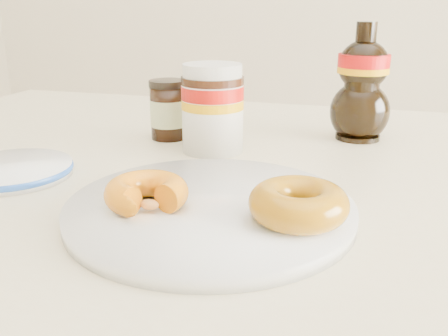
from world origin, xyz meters
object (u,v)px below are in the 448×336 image
(dining_table, at_px, (271,231))
(donut_bitten, at_px, (147,193))
(blue_rim_saucer, at_px, (12,170))
(nutella_jar, at_px, (213,105))
(donut_whole, at_px, (299,203))
(syrup_bottle, at_px, (362,82))
(plate, at_px, (210,208))
(dark_jar, at_px, (168,110))

(dining_table, xyz_separation_m, donut_bitten, (-0.09, -0.18, 0.11))
(blue_rim_saucer, bearing_deg, nutella_jar, 40.78)
(donut_whole, bearing_deg, dining_table, 108.08)
(nutella_jar, height_order, syrup_bottle, syrup_bottle)
(donut_whole, distance_m, nutella_jar, 0.29)
(dining_table, distance_m, nutella_jar, 0.20)
(plate, relative_size, donut_bitten, 3.51)
(dining_table, distance_m, blue_rim_saucer, 0.34)
(dining_table, relative_size, dark_jar, 15.12)
(dining_table, xyz_separation_m, syrup_bottle, (0.10, 0.20, 0.17))
(dining_table, height_order, nutella_jar, nutella_jar)
(syrup_bottle, relative_size, dark_jar, 1.94)
(donut_bitten, relative_size, nutella_jar, 0.66)
(dining_table, xyz_separation_m, plate, (-0.04, -0.15, 0.09))
(donut_bitten, height_order, donut_whole, donut_whole)
(donut_whole, relative_size, dark_jar, 1.01)
(donut_bitten, height_order, blue_rim_saucer, donut_bitten)
(dining_table, distance_m, donut_bitten, 0.23)
(blue_rim_saucer, bearing_deg, donut_bitten, -18.50)
(donut_bitten, distance_m, dark_jar, 0.32)
(donut_whole, bearing_deg, plate, 168.75)
(plate, bearing_deg, donut_bitten, -153.38)
(plate, distance_m, nutella_jar, 0.24)
(dining_table, height_order, dark_jar, dark_jar)
(syrup_bottle, xyz_separation_m, dark_jar, (-0.29, -0.08, -0.04))
(nutella_jar, bearing_deg, dining_table, -34.43)
(nutella_jar, bearing_deg, dark_jar, 151.89)
(nutella_jar, xyz_separation_m, blue_rim_saucer, (-0.21, -0.18, -0.06))
(syrup_bottle, distance_m, dark_jar, 0.30)
(donut_bitten, distance_m, donut_whole, 0.15)
(plate, distance_m, syrup_bottle, 0.38)
(dining_table, xyz_separation_m, donut_whole, (0.06, -0.17, 0.11))
(nutella_jar, bearing_deg, donut_whole, -56.56)
(donut_bitten, distance_m, nutella_jar, 0.26)
(donut_whole, bearing_deg, donut_bitten, -176.11)
(plate, xyz_separation_m, blue_rim_saucer, (-0.28, 0.04, 0.00))
(nutella_jar, bearing_deg, plate, -73.10)
(plate, xyz_separation_m, donut_whole, (0.09, -0.02, 0.02))
(dining_table, xyz_separation_m, dark_jar, (-0.19, 0.12, 0.13))
(donut_bitten, xyz_separation_m, nutella_jar, (-0.01, 0.25, 0.04))
(donut_bitten, bearing_deg, syrup_bottle, 81.64)
(plate, bearing_deg, donut_whole, -11.25)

